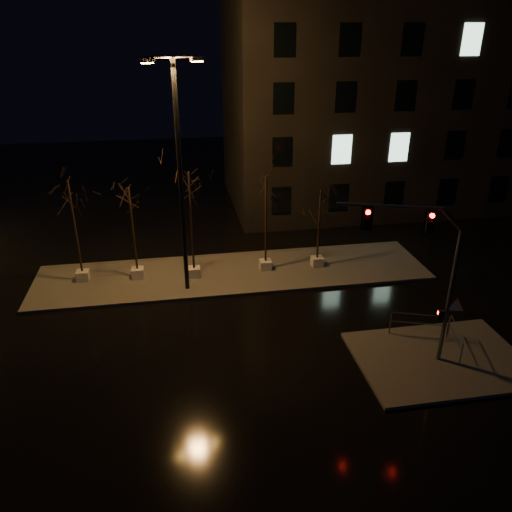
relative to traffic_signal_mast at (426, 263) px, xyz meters
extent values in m
plane|color=black|center=(-6.36, 3.20, -4.53)|extent=(90.00, 90.00, 0.00)
cube|color=#4D4B45|center=(-6.36, 9.20, -4.45)|extent=(22.00, 5.00, 0.15)
cube|color=#4D4B45|center=(1.14, -0.30, -4.45)|extent=(7.00, 5.00, 0.15)
cube|color=black|center=(7.64, 21.20, 2.97)|extent=(25.00, 12.00, 15.00)
cube|color=beige|center=(-14.67, 9.62, -4.10)|extent=(0.65, 0.65, 0.55)
cylinder|color=black|center=(-14.67, 9.62, -1.27)|extent=(0.11, 0.11, 5.11)
cube|color=beige|center=(-11.72, 9.44, -4.10)|extent=(0.65, 0.65, 0.55)
cylinder|color=black|center=(-11.72, 9.44, -1.52)|extent=(0.11, 0.11, 4.62)
cube|color=beige|center=(-8.62, 9.02, -4.10)|extent=(0.65, 0.65, 0.55)
cylinder|color=black|center=(-8.62, 9.02, -1.12)|extent=(0.11, 0.11, 5.42)
cube|color=beige|center=(-4.54, 9.25, -4.10)|extent=(0.65, 0.65, 0.55)
cylinder|color=black|center=(-4.54, 9.25, -1.35)|extent=(0.11, 0.11, 4.95)
cube|color=beige|center=(-1.51, 9.18, -4.10)|extent=(0.65, 0.65, 0.55)
cylinder|color=black|center=(-1.51, 9.18, -1.82)|extent=(0.11, 0.11, 4.00)
cylinder|color=#54565B|center=(1.03, -0.34, -1.48)|extent=(0.17, 0.17, 5.79)
cylinder|color=#54565B|center=(-1.57, 0.54, 2.22)|extent=(3.70, 1.37, 0.13)
cube|color=black|center=(-0.07, 0.03, 1.69)|extent=(0.34, 0.29, 0.87)
cube|color=black|center=(-2.26, 0.77, 1.69)|extent=(0.34, 0.29, 0.87)
cube|color=black|center=(0.82, -0.28, -2.26)|extent=(0.26, 0.23, 0.43)
cone|color=red|center=(1.28, -0.48, -1.77)|extent=(0.96, 0.35, 1.00)
sphere|color=#FF0C07|center=(1.03, -0.34, 1.98)|extent=(0.17, 0.17, 0.17)
cylinder|color=black|center=(-9.07, 7.73, 1.36)|extent=(0.23, 0.23, 11.48)
cylinder|color=black|center=(-9.07, 7.73, 7.10)|extent=(2.42, 0.93, 0.11)
cube|color=#F8A331|center=(-10.15, 7.35, 6.93)|extent=(0.65, 0.49, 0.23)
cube|color=#F8A331|center=(-7.98, 8.10, 6.93)|extent=(0.65, 0.49, 0.23)
cylinder|color=#54565B|center=(-0.21, 1.85, -3.87)|extent=(0.06, 0.06, 1.02)
cylinder|color=#54565B|center=(2.16, 1.06, -3.87)|extent=(0.06, 0.06, 1.02)
cylinder|color=#54565B|center=(0.97, 1.45, -3.30)|extent=(2.38, 0.84, 0.05)
cylinder|color=#54565B|center=(0.97, 1.45, -3.75)|extent=(2.38, 0.84, 0.05)
cylinder|color=#54565B|center=(1.73, -0.79, -3.89)|extent=(0.05, 0.05, 0.97)
cylinder|color=#54565B|center=(2.36, 1.27, -3.89)|extent=(0.05, 0.05, 0.97)
cylinder|color=#54565B|center=(2.05, 0.24, -3.35)|extent=(0.66, 2.07, 0.04)
cylinder|color=#54565B|center=(2.05, 0.24, -3.78)|extent=(0.66, 2.07, 0.04)
camera|label=1|loc=(-9.42, -16.00, 8.29)|focal=35.00mm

